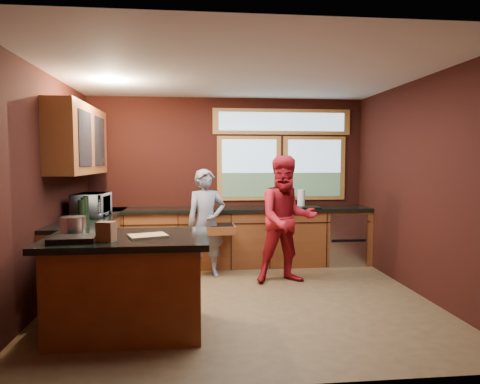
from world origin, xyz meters
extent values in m
plane|color=brown|center=(0.00, 0.00, 0.00)|extent=(4.50, 4.50, 0.00)
cube|color=black|center=(0.00, 2.00, 1.35)|extent=(4.50, 0.02, 2.70)
cube|color=black|center=(0.00, -2.00, 1.35)|extent=(4.50, 0.02, 2.70)
cube|color=black|center=(-2.25, 0.00, 1.35)|extent=(0.02, 4.00, 2.70)
cube|color=black|center=(2.25, 0.00, 1.35)|extent=(0.02, 4.00, 2.70)
cube|color=silver|center=(0.00, 0.00, 2.70)|extent=(4.50, 4.00, 0.02)
cube|color=#8BAAC1|center=(0.35, 1.99, 1.55)|extent=(1.06, 0.02, 1.06)
cube|color=#8BAAC1|center=(1.45, 1.99, 1.55)|extent=(1.06, 0.02, 1.06)
cube|color=#A36D2F|center=(0.90, 1.99, 2.32)|extent=(2.30, 0.02, 0.42)
cube|color=brown|center=(-2.07, 0.85, 1.95)|extent=(0.36, 1.80, 0.90)
cube|color=brown|center=(0.00, 1.70, 0.44)|extent=(4.50, 0.60, 0.88)
cube|color=black|center=(0.00, 1.69, 0.91)|extent=(4.50, 0.64, 0.05)
cube|color=#B7B7BC|center=(1.85, 1.68, 0.42)|extent=(0.60, 0.58, 0.85)
cube|color=black|center=(1.10, 1.66, 0.91)|extent=(0.66, 0.46, 0.05)
cube|color=brown|center=(-1.95, 0.85, 0.44)|extent=(0.60, 2.30, 0.88)
cube|color=black|center=(-1.94, 0.85, 0.91)|extent=(0.64, 2.30, 0.05)
cube|color=brown|center=(-1.19, -0.83, 0.44)|extent=(1.40, 0.90, 0.88)
cube|color=black|center=(-1.19, -0.83, 0.92)|extent=(1.55, 1.05, 0.06)
imported|color=slate|center=(-0.39, 1.09, 0.78)|extent=(0.64, 0.50, 1.56)
imported|color=maroon|center=(0.71, 0.69, 0.87)|extent=(0.90, 0.73, 1.75)
imported|color=#999999|center=(-1.92, 0.83, 1.09)|extent=(0.44, 0.60, 0.31)
imported|color=#999999|center=(0.81, 1.75, 1.12)|extent=(0.35, 0.30, 0.39)
cylinder|color=silver|center=(1.16, 1.70, 1.07)|extent=(0.12, 0.12, 0.28)
cube|color=tan|center=(-0.99, -0.88, 0.95)|extent=(0.41, 0.35, 0.02)
cylinder|color=silver|center=(-1.74, -0.68, 1.03)|extent=(0.24, 0.24, 0.18)
cube|color=brown|center=(-1.34, -1.08, 1.03)|extent=(0.18, 0.16, 0.18)
cube|color=black|center=(-1.64, -1.08, 0.97)|extent=(0.42, 0.32, 0.05)
camera|label=1|loc=(-0.53, -5.03, 1.68)|focal=32.00mm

